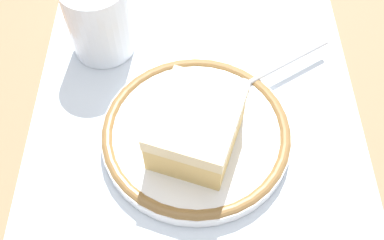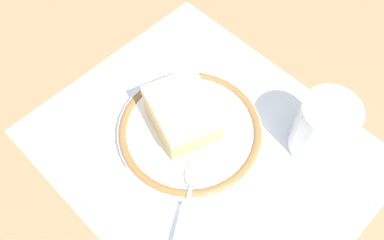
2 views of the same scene
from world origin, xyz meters
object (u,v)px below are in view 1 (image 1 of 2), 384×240
Objects in this scene: cake_slice at (198,127)px; cup at (100,23)px; plate at (192,133)px; spoon at (252,80)px.

cake_slice is 1.24× the size of cup.
plate is at bearing -141.25° from cup.
plate is 1.48× the size of spoon.
cake_slice is (-0.01, -0.01, 0.03)m from plate.
spoon is 0.19m from cup.
spoon is at bearing -38.87° from cake_slice.
cup is (0.14, 0.11, -0.00)m from cake_slice.
cup reaches higher than plate.
cup is at bearing 37.54° from cake_slice.
cup is (0.13, 0.11, 0.03)m from plate.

